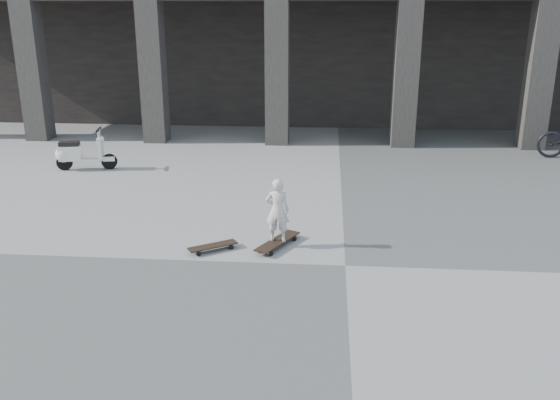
# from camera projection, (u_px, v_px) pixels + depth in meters

# --- Properties ---
(ground) EXTENTS (90.00, 90.00, 0.00)m
(ground) POSITION_uv_depth(u_px,v_px,m) (345.00, 266.00, 9.07)
(ground) COLOR #4D4D4A
(ground) RESTS_ON ground
(colonnade) EXTENTS (28.00, 8.82, 6.00)m
(colonnade) POSITION_uv_depth(u_px,v_px,m) (340.00, 29.00, 21.18)
(colonnade) COLOR black
(colonnade) RESTS_ON ground
(longboard) EXTENTS (0.70, 1.07, 0.11)m
(longboard) POSITION_uv_depth(u_px,v_px,m) (278.00, 242.00, 9.77)
(longboard) COLOR black
(longboard) RESTS_ON ground
(skateboard_spare) EXTENTS (0.80, 0.63, 0.10)m
(skateboard_spare) POSITION_uv_depth(u_px,v_px,m) (213.00, 246.00, 9.61)
(skateboard_spare) COLOR black
(skateboard_spare) RESTS_ON ground
(child) EXTENTS (0.40, 0.27, 1.06)m
(child) POSITION_uv_depth(u_px,v_px,m) (277.00, 210.00, 9.60)
(child) COLOR beige
(child) RESTS_ON longboard
(scooter) EXTENTS (1.44, 0.59, 1.01)m
(scooter) POSITION_uv_depth(u_px,v_px,m) (76.00, 154.00, 14.33)
(scooter) COLOR black
(scooter) RESTS_ON ground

